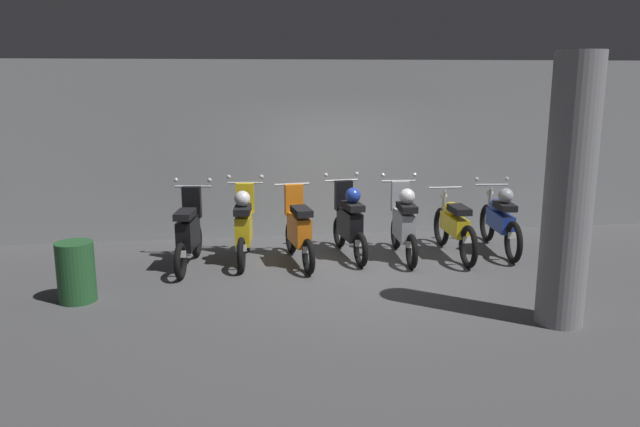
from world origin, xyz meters
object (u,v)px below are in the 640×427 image
object	(u,v)px
motorbike_slot_1	(244,225)
motorbike_slot_4	(404,223)
motorbike_slot_2	(299,230)
motorbike_slot_0	(189,233)
motorbike_slot_6	(500,220)
support_pillar	(569,192)
trash_bin	(76,272)
motorbike_slot_3	(349,222)
motorbike_slot_5	(454,226)

from	to	relation	value
motorbike_slot_1	motorbike_slot_4	distance (m)	2.50
motorbike_slot_2	motorbike_slot_4	size ratio (longest dim) A/B	1.00
motorbike_slot_2	motorbike_slot_0	bearing A→B (deg)	179.39
motorbike_slot_4	motorbike_slot_6	xyz separation A→B (m)	(1.66, 0.15, -0.04)
motorbike_slot_0	support_pillar	bearing A→B (deg)	-33.02
motorbike_slot_0	motorbike_slot_4	distance (m)	3.32
motorbike_slot_1	trash_bin	distance (m)	2.65
motorbike_slot_3	motorbike_slot_5	distance (m)	1.68
motorbike_slot_2	trash_bin	world-z (taller)	motorbike_slot_2
motorbike_slot_5	motorbike_slot_6	xyz separation A→B (m)	(0.83, 0.15, 0.04)
motorbike_slot_4	motorbike_slot_6	world-z (taller)	motorbike_slot_4
motorbike_slot_1	trash_bin	xyz separation A→B (m)	(-2.17, -1.51, -0.18)
motorbike_slot_4	motorbike_slot_5	size ratio (longest dim) A/B	0.86
motorbike_slot_3	motorbike_slot_5	size ratio (longest dim) A/B	0.86
motorbike_slot_2	motorbike_slot_3	distance (m)	0.87
support_pillar	motorbike_slot_1	bearing A→B (deg)	139.49
motorbike_slot_2	motorbike_slot_4	world-z (taller)	motorbike_slot_4
motorbike_slot_2	motorbike_slot_6	bearing A→B (deg)	3.41
motorbike_slot_4	motorbike_slot_5	xyz separation A→B (m)	(0.83, 0.00, -0.08)
motorbike_slot_2	motorbike_slot_3	xyz separation A→B (m)	(0.83, 0.24, 0.04)
motorbike_slot_5	motorbike_slot_4	bearing A→B (deg)	-179.75
motorbike_slot_0	motorbike_slot_4	size ratio (longest dim) A/B	1.00
motorbike_slot_5	motorbike_slot_6	bearing A→B (deg)	9.89
motorbike_slot_4	motorbike_slot_5	bearing A→B (deg)	0.25
motorbike_slot_0	motorbike_slot_6	world-z (taller)	motorbike_slot_0
motorbike_slot_5	trash_bin	bearing A→B (deg)	-166.17
motorbike_slot_0	motorbike_slot_3	size ratio (longest dim) A/B	1.00
motorbike_slot_3	motorbike_slot_0	bearing A→B (deg)	-174.80
support_pillar	motorbike_slot_5	bearing A→B (deg)	94.96
motorbike_slot_4	trash_bin	xyz separation A→B (m)	(-4.66, -1.35, -0.18)
motorbike_slot_3	motorbike_slot_5	world-z (taller)	motorbike_slot_3
motorbike_slot_1	motorbike_slot_2	bearing A→B (deg)	-14.34
motorbike_slot_2	motorbike_slot_6	xyz separation A→B (m)	(3.33, 0.20, 0.00)
motorbike_slot_1	motorbike_slot_4	bearing A→B (deg)	-3.69
motorbike_slot_1	motorbike_slot_2	xyz separation A→B (m)	(0.82, -0.21, -0.04)
motorbike_slot_4	trash_bin	world-z (taller)	motorbike_slot_4
motorbike_slot_3	motorbike_slot_4	bearing A→B (deg)	-13.07
motorbike_slot_4	support_pillar	world-z (taller)	support_pillar
motorbike_slot_5	support_pillar	size ratio (longest dim) A/B	0.63
motorbike_slot_0	motorbike_slot_4	world-z (taller)	same
motorbike_slot_0	motorbike_slot_5	world-z (taller)	motorbike_slot_0
motorbike_slot_3	motorbike_slot_6	xyz separation A→B (m)	(2.50, -0.05, -0.04)
motorbike_slot_3	motorbike_slot_4	distance (m)	0.86
motorbike_slot_0	motorbike_slot_2	size ratio (longest dim) A/B	1.00
support_pillar	motorbike_slot_3	bearing A→B (deg)	121.84
motorbike_slot_2	support_pillar	world-z (taller)	support_pillar
motorbike_slot_3	motorbike_slot_6	size ratio (longest dim) A/B	0.86
motorbike_slot_0	support_pillar	distance (m)	5.35
motorbike_slot_0	trash_bin	bearing A→B (deg)	-135.48
motorbike_slot_0	motorbike_slot_3	bearing A→B (deg)	5.20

